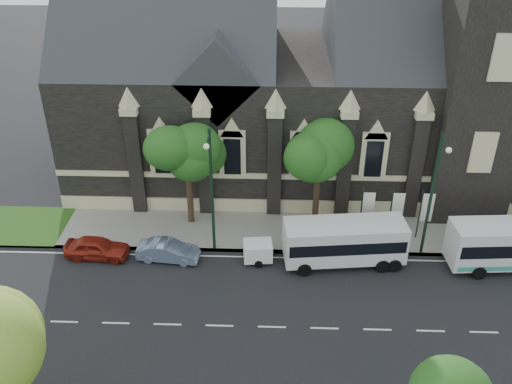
{
  "coord_description": "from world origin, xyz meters",
  "views": [
    {
      "loc": [
        -0.09,
        -23.61,
        23.07
      ],
      "look_at": [
        -1.11,
        6.0,
        5.39
      ],
      "focal_mm": 39.43,
      "sensor_mm": 36.0,
      "label": 1
    }
  ],
  "objects_px": {
    "street_lamp_mid": "(211,186)",
    "sedan": "(168,251)",
    "tree_walk_right": "(322,152)",
    "box_trailer": "(258,251)",
    "banner_flag_left": "(366,209)",
    "car_far_red": "(97,248)",
    "tree_walk_left": "(190,151)",
    "street_lamp_near": "(433,190)",
    "shuttle_bus": "(345,240)",
    "banner_flag_right": "(424,210)",
    "banner_flag_center": "(395,210)"
  },
  "relations": [
    {
      "from": "tree_walk_left",
      "to": "banner_flag_left",
      "type": "relative_size",
      "value": 1.91
    },
    {
      "from": "banner_flag_left",
      "to": "tree_walk_right",
      "type": "bearing_deg",
      "value": 150.9
    },
    {
      "from": "tree_walk_left",
      "to": "banner_flag_right",
      "type": "bearing_deg",
      "value": -6.04
    },
    {
      "from": "tree_walk_right",
      "to": "car_far_red",
      "type": "xyz_separation_m",
      "value": [
        -14.94,
        -4.51,
        -5.09
      ]
    },
    {
      "from": "street_lamp_near",
      "to": "tree_walk_left",
      "type": "bearing_deg",
      "value": 167.13
    },
    {
      "from": "tree_walk_left",
      "to": "car_far_red",
      "type": "bearing_deg",
      "value": -142.79
    },
    {
      "from": "street_lamp_mid",
      "to": "banner_flag_right",
      "type": "relative_size",
      "value": 2.25
    },
    {
      "from": "banner_flag_left",
      "to": "car_far_red",
      "type": "height_order",
      "value": "banner_flag_left"
    },
    {
      "from": "tree_walk_left",
      "to": "banner_flag_left",
      "type": "distance_m",
      "value": 12.66
    },
    {
      "from": "box_trailer",
      "to": "car_far_red",
      "type": "bearing_deg",
      "value": 173.52
    },
    {
      "from": "banner_flag_center",
      "to": "car_far_red",
      "type": "height_order",
      "value": "banner_flag_center"
    },
    {
      "from": "street_lamp_near",
      "to": "car_far_red",
      "type": "relative_size",
      "value": 2.11
    },
    {
      "from": "banner_flag_left",
      "to": "car_far_red",
      "type": "distance_m",
      "value": 18.31
    },
    {
      "from": "banner_flag_right",
      "to": "box_trailer",
      "type": "xyz_separation_m",
      "value": [
        -11.28,
        -2.89,
        -1.57
      ]
    },
    {
      "from": "street_lamp_mid",
      "to": "banner_flag_left",
      "type": "bearing_deg",
      "value": 10.5
    },
    {
      "from": "tree_walk_right",
      "to": "street_lamp_near",
      "type": "height_order",
      "value": "street_lamp_near"
    },
    {
      "from": "banner_flag_left",
      "to": "street_lamp_near",
      "type": "bearing_deg",
      "value": -27.18
    },
    {
      "from": "banner_flag_left",
      "to": "box_trailer",
      "type": "bearing_deg",
      "value": -158.38
    },
    {
      "from": "street_lamp_near",
      "to": "banner_flag_left",
      "type": "xyz_separation_m",
      "value": [
        -3.71,
        1.91,
        -2.73
      ]
    },
    {
      "from": "banner_flag_left",
      "to": "sedan",
      "type": "height_order",
      "value": "banner_flag_left"
    },
    {
      "from": "street_lamp_near",
      "to": "shuttle_bus",
      "type": "bearing_deg",
      "value": -170.58
    },
    {
      "from": "shuttle_bus",
      "to": "car_far_red",
      "type": "xyz_separation_m",
      "value": [
        -16.36,
        -0.0,
        -1.01
      ]
    },
    {
      "from": "tree_walk_right",
      "to": "box_trailer",
      "type": "height_order",
      "value": "tree_walk_right"
    },
    {
      "from": "street_lamp_mid",
      "to": "sedan",
      "type": "relative_size",
      "value": 2.19
    },
    {
      "from": "street_lamp_mid",
      "to": "banner_flag_left",
      "type": "distance_m",
      "value": 10.81
    },
    {
      "from": "shuttle_bus",
      "to": "street_lamp_near",
      "type": "bearing_deg",
      "value": 3.17
    },
    {
      "from": "street_lamp_near",
      "to": "shuttle_bus",
      "type": "xyz_separation_m",
      "value": [
        -5.37,
        -0.89,
        -3.37
      ]
    },
    {
      "from": "street_lamp_mid",
      "to": "sedan",
      "type": "distance_m",
      "value": 5.41
    },
    {
      "from": "sedan",
      "to": "car_far_red",
      "type": "bearing_deg",
      "value": 94.18
    },
    {
      "from": "street_lamp_near",
      "to": "shuttle_bus",
      "type": "relative_size",
      "value": 1.12
    },
    {
      "from": "shuttle_bus",
      "to": "box_trailer",
      "type": "bearing_deg",
      "value": 174.65
    },
    {
      "from": "shuttle_bus",
      "to": "sedan",
      "type": "relative_size",
      "value": 1.95
    },
    {
      "from": "tree_walk_left",
      "to": "box_trailer",
      "type": "relative_size",
      "value": 2.78
    },
    {
      "from": "street_lamp_near",
      "to": "banner_flag_left",
      "type": "relative_size",
      "value": 2.25
    },
    {
      "from": "street_lamp_mid",
      "to": "street_lamp_near",
      "type": "bearing_deg",
      "value": 0.0
    },
    {
      "from": "street_lamp_mid",
      "to": "banner_flag_left",
      "type": "xyz_separation_m",
      "value": [
        10.29,
        1.91,
        -2.73
      ]
    },
    {
      "from": "street_lamp_near",
      "to": "car_far_red",
      "type": "xyz_separation_m",
      "value": [
        -21.73,
        -0.89,
        -4.38
      ]
    },
    {
      "from": "tree_walk_left",
      "to": "banner_flag_right",
      "type": "xyz_separation_m",
      "value": [
        16.08,
        -1.7,
        -3.35
      ]
    },
    {
      "from": "street_lamp_near",
      "to": "street_lamp_mid",
      "type": "distance_m",
      "value": 14.0
    },
    {
      "from": "banner_flag_right",
      "to": "car_far_red",
      "type": "xyz_separation_m",
      "value": [
        -22.01,
        -2.8,
        -1.65
      ]
    },
    {
      "from": "box_trailer",
      "to": "tree_walk_right",
      "type": "bearing_deg",
      "value": 41.51
    },
    {
      "from": "shuttle_bus",
      "to": "car_far_red",
      "type": "relative_size",
      "value": 1.88
    },
    {
      "from": "car_far_red",
      "to": "box_trailer",
      "type": "bearing_deg",
      "value": -87.06
    },
    {
      "from": "tree_walk_right",
      "to": "banner_flag_center",
      "type": "distance_m",
      "value": 6.36
    },
    {
      "from": "street_lamp_mid",
      "to": "shuttle_bus",
      "type": "distance_m",
      "value": 9.31
    },
    {
      "from": "sedan",
      "to": "banner_flag_left",
      "type": "bearing_deg",
      "value": -71.88
    },
    {
      "from": "banner_flag_right",
      "to": "banner_flag_left",
      "type": "bearing_deg",
      "value": 180.0
    },
    {
      "from": "car_far_red",
      "to": "banner_flag_right",
      "type": "bearing_deg",
      "value": -79.35
    },
    {
      "from": "street_lamp_near",
      "to": "car_far_red",
      "type": "bearing_deg",
      "value": -177.65
    },
    {
      "from": "sedan",
      "to": "shuttle_bus",
      "type": "bearing_deg",
      "value": -83.73
    }
  ]
}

